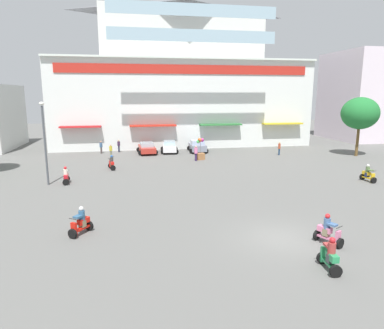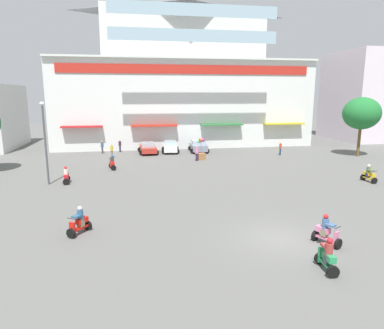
{
  "view_description": "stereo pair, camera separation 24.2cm",
  "coord_description": "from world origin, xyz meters",
  "views": [
    {
      "loc": [
        -7.46,
        -15.47,
        7.31
      ],
      "look_at": [
        -2.46,
        12.49,
        1.47
      ],
      "focal_mm": 32.16,
      "sensor_mm": 36.0,
      "label": 1
    },
    {
      "loc": [
        -7.22,
        -15.52,
        7.31
      ],
      "look_at": [
        -2.46,
        12.49,
        1.47
      ],
      "focal_mm": 32.16,
      "sensor_mm": 36.0,
      "label": 2
    }
  ],
  "objects": [
    {
      "name": "colonial_building",
      "position": [
        0.0,
        36.49,
        9.04
      ],
      "size": [
        35.82,
        17.91,
        20.84
      ],
      "color": "silver",
      "rests_on": "ground"
    },
    {
      "name": "scooter_rider_2",
      "position": [
        -12.88,
        13.65,
        0.6
      ],
      "size": [
        0.67,
        1.46,
        1.48
      ],
      "color": "black",
      "rests_on": "ground"
    },
    {
      "name": "parked_car_1",
      "position": [
        -2.69,
        27.57,
        0.74
      ],
      "size": [
        2.44,
        3.94,
        1.47
      ],
      "color": "silver",
      "rests_on": "ground"
    },
    {
      "name": "parked_car_0",
      "position": [
        -5.53,
        27.37,
        0.71
      ],
      "size": [
        2.58,
        4.32,
        1.38
      ],
      "color": "#AF2D24",
      "rests_on": "ground"
    },
    {
      "name": "balloon_vendor_cart",
      "position": [
        0.22,
        22.07,
        1.14
      ],
      "size": [
        1.04,
        0.86,
        2.49
      ],
      "color": "#9B663D",
      "rests_on": "ground"
    },
    {
      "name": "ground_plane",
      "position": [
        0.0,
        13.0,
        0.0
      ],
      "size": [
        128.0,
        128.0,
        0.0
      ],
      "primitive_type": "plane",
      "color": "#5D5D5A"
    },
    {
      "name": "pedestrian_3",
      "position": [
        -9.03,
        29.04,
        0.91
      ],
      "size": [
        0.44,
        0.44,
        1.59
      ],
      "color": "#282A3B",
      "rests_on": "ground"
    },
    {
      "name": "scooter_rider_4",
      "position": [
        -9.42,
        18.57,
        0.61
      ],
      "size": [
        0.82,
        1.48,
        1.47
      ],
      "color": "black",
      "rests_on": "ground"
    },
    {
      "name": "pedestrian_1",
      "position": [
        -0.4,
        21.48,
        0.96
      ],
      "size": [
        0.5,
        0.5,
        1.7
      ],
      "color": "#2F1F46",
      "rests_on": "ground"
    },
    {
      "name": "scooter_rider_6",
      "position": [
        1.98,
        -0.97,
        0.64
      ],
      "size": [
        1.1,
        1.47,
        1.55
      ],
      "color": "black",
      "rests_on": "ground"
    },
    {
      "name": "scooter_rider_5",
      "position": [
        0.58,
        -3.37,
        0.64
      ],
      "size": [
        0.64,
        1.36,
        1.53
      ],
      "color": "black",
      "rests_on": "ground"
    },
    {
      "name": "pedestrian_2",
      "position": [
        -9.83,
        25.22,
        0.87
      ],
      "size": [
        0.51,
        0.51,
        1.55
      ],
      "color": "#737155",
      "rests_on": "ground"
    },
    {
      "name": "flank_building_right",
      "position": [
        30.49,
        35.75,
        6.96
      ],
      "size": [
        10.64,
        11.88,
        13.92
      ],
      "color": "silver",
      "rests_on": "ground"
    },
    {
      "name": "scooter_rider_1",
      "position": [
        12.28,
        9.84,
        0.61
      ],
      "size": [
        0.65,
        1.46,
        1.49
      ],
      "color": "black",
      "rests_on": "ground"
    },
    {
      "name": "pedestrian_0",
      "position": [
        -11.17,
        28.28,
        0.91
      ],
      "size": [
        0.38,
        0.38,
        1.6
      ],
      "color": "#483D3B",
      "rests_on": "ground"
    },
    {
      "name": "parked_car_2",
      "position": [
        0.93,
        27.43,
        0.76
      ],
      "size": [
        2.56,
        3.95,
        1.5
      ],
      "color": "gray",
      "rests_on": "ground"
    },
    {
      "name": "plaza_tree_1",
      "position": [
        19.17,
        21.14,
        5.08
      ],
      "size": [
        4.3,
        4.17,
        6.97
      ],
      "color": "brown",
      "rests_on": "ground"
    },
    {
      "name": "streetlamp_near",
      "position": [
        -14.27,
        13.52,
        3.93
      ],
      "size": [
        0.4,
        0.4,
        6.72
      ],
      "color": "#474C51",
      "rests_on": "ground"
    },
    {
      "name": "pedestrian_4",
      "position": [
        10.27,
        23.32,
        0.93
      ],
      "size": [
        0.4,
        0.4,
        1.62
      ],
      "color": "navy",
      "rests_on": "ground"
    },
    {
      "name": "scooter_rider_3",
      "position": [
        -10.23,
        2.45,
        0.62
      ],
      "size": [
        1.22,
        1.41,
        1.52
      ],
      "color": "black",
      "rests_on": "ground"
    }
  ]
}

